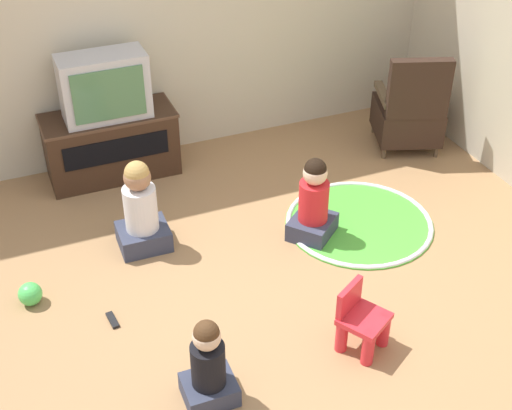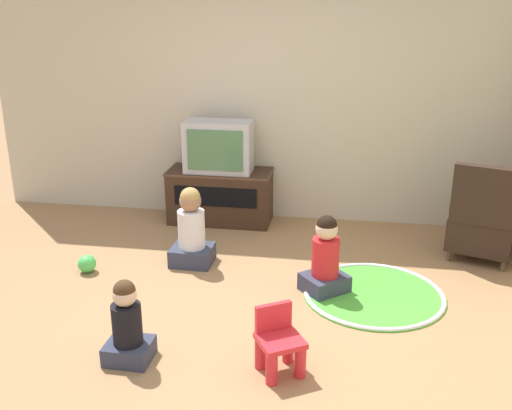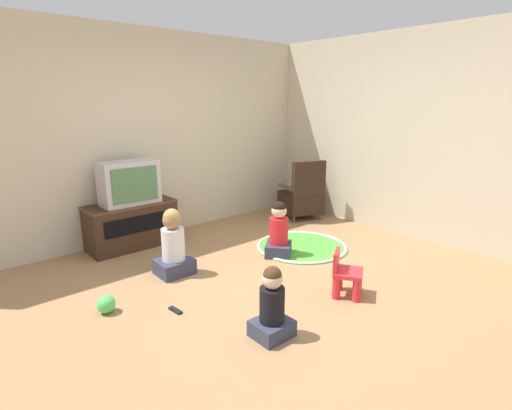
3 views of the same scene
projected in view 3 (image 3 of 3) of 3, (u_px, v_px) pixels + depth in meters
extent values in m
plane|color=#9E754C|center=(274.00, 289.00, 3.86)|extent=(30.00, 30.00, 0.00)
cube|color=beige|center=(137.00, 137.00, 5.08)|extent=(5.59, 0.12, 2.65)
cube|color=beige|center=(440.00, 138.00, 4.91)|extent=(0.12, 5.38, 2.65)
cube|color=#382316|center=(132.00, 225.00, 4.93)|extent=(1.05, 0.45, 0.56)
cube|color=#503626|center=(130.00, 204.00, 4.86)|extent=(1.07, 0.46, 0.02)
cube|color=black|center=(139.00, 224.00, 4.75)|extent=(0.84, 0.01, 0.20)
cube|color=#B7B7BC|center=(129.00, 183.00, 4.77)|extent=(0.68, 0.32, 0.52)
cube|color=#47754C|center=(135.00, 185.00, 4.65)|extent=(0.56, 0.02, 0.41)
cylinder|color=brown|center=(306.00, 209.00, 6.54)|extent=(0.04, 0.04, 0.10)
cylinder|color=brown|center=(280.00, 212.00, 6.37)|extent=(0.04, 0.04, 0.10)
cylinder|color=brown|center=(321.00, 216.00, 6.11)|extent=(0.04, 0.04, 0.10)
cylinder|color=brown|center=(294.00, 220.00, 5.95)|extent=(0.04, 0.04, 0.10)
cube|color=black|center=(300.00, 202.00, 6.19)|extent=(0.70, 0.70, 0.30)
cube|color=black|center=(309.00, 179.00, 5.87)|extent=(0.52, 0.27, 0.52)
cube|color=brown|center=(314.00, 185.00, 6.21)|extent=(0.22, 0.47, 0.05)
cube|color=brown|center=(287.00, 187.00, 6.04)|extent=(0.22, 0.47, 0.05)
cylinder|color=red|center=(357.00, 289.00, 3.60)|extent=(0.08, 0.08, 0.25)
cylinder|color=red|center=(358.00, 280.00, 3.78)|extent=(0.08, 0.08, 0.25)
cylinder|color=red|center=(336.00, 286.00, 3.65)|extent=(0.08, 0.08, 0.25)
cylinder|color=red|center=(339.00, 277.00, 3.83)|extent=(0.08, 0.08, 0.25)
cube|color=red|center=(348.00, 272.00, 3.69)|extent=(0.36, 0.36, 0.04)
cube|color=red|center=(336.00, 260.00, 3.69)|extent=(0.23, 0.16, 0.18)
cylinder|color=green|center=(302.00, 247.00, 4.96)|extent=(1.13, 1.13, 0.01)
torus|color=silver|center=(302.00, 246.00, 4.96)|extent=(1.12, 1.12, 0.04)
cube|color=#33384C|center=(278.00, 249.00, 4.70)|extent=(0.44, 0.44, 0.15)
cylinder|color=red|center=(279.00, 231.00, 4.64)|extent=(0.22, 0.22, 0.31)
sphere|color=beige|center=(279.00, 211.00, 4.58)|extent=(0.18, 0.18, 0.18)
sphere|color=black|center=(279.00, 208.00, 4.57)|extent=(0.16, 0.16, 0.16)
cube|color=#33384C|center=(272.00, 328.00, 3.08)|extent=(0.30, 0.26, 0.13)
cylinder|color=black|center=(272.00, 305.00, 3.03)|extent=(0.19, 0.19, 0.28)
sphere|color=beige|center=(272.00, 279.00, 2.97)|extent=(0.16, 0.16, 0.16)
sphere|color=#472D19|center=(272.00, 276.00, 2.97)|extent=(0.14, 0.14, 0.14)
cube|color=#33384C|center=(174.00, 266.00, 4.19)|extent=(0.37, 0.32, 0.16)
cylinder|color=silver|center=(173.00, 244.00, 4.13)|extent=(0.24, 0.24, 0.34)
sphere|color=#9E7051|center=(172.00, 220.00, 4.06)|extent=(0.19, 0.19, 0.19)
sphere|color=tan|center=(172.00, 217.00, 4.06)|extent=(0.18, 0.18, 0.18)
sphere|color=#4CCC59|center=(106.00, 304.00, 3.42)|extent=(0.16, 0.16, 0.16)
cube|color=black|center=(175.00, 310.00, 3.45)|extent=(0.06, 0.15, 0.02)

